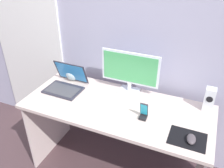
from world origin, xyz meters
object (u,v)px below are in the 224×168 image
(speaker_right, at_px, (209,99))
(laptop, at_px, (66,84))
(monitor, at_px, (130,71))
(keyboard_external, at_px, (104,117))
(mouse, at_px, (191,139))
(fishbowl, at_px, (73,73))
(phone_in_dock, at_px, (144,113))

(speaker_right, distance_m, laptop, 1.22)
(monitor, xyz_separation_m, keyboard_external, (-0.04, -0.43, -0.20))
(speaker_right, bearing_deg, keyboard_external, -149.45)
(laptop, relative_size, keyboard_external, 0.83)
(keyboard_external, distance_m, mouse, 0.64)
(monitor, xyz_separation_m, mouse, (0.59, -0.43, -0.19))
(keyboard_external, relative_size, mouse, 3.94)
(fishbowl, distance_m, phone_in_dock, 0.86)
(laptop, xyz_separation_m, mouse, (1.14, -0.25, -0.02))
(fishbowl, relative_size, keyboard_external, 0.38)
(laptop, height_order, fishbowl, laptop)
(fishbowl, bearing_deg, keyboard_external, -38.61)
(speaker_right, distance_m, fishbowl, 1.23)
(monitor, distance_m, laptop, 0.60)
(fishbowl, height_order, phone_in_dock, fishbowl)
(fishbowl, relative_size, mouse, 1.50)
(speaker_right, height_order, laptop, laptop)
(laptop, height_order, keyboard_external, laptop)
(laptop, relative_size, fishbowl, 2.18)
(keyboard_external, distance_m, phone_in_dock, 0.30)
(monitor, relative_size, keyboard_external, 1.30)
(keyboard_external, height_order, mouse, mouse)
(monitor, xyz_separation_m, fishbowl, (-0.57, -0.01, -0.14))
(mouse, bearing_deg, phone_in_dock, 157.42)
(laptop, distance_m, mouse, 1.17)
(monitor, distance_m, keyboard_external, 0.47)
(monitor, distance_m, phone_in_dock, 0.42)
(fishbowl, xyz_separation_m, keyboard_external, (0.52, -0.42, -0.07))
(phone_in_dock, bearing_deg, monitor, 125.96)
(fishbowl, height_order, mouse, fishbowl)
(monitor, distance_m, mouse, 0.75)
(mouse, distance_m, phone_in_dock, 0.38)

